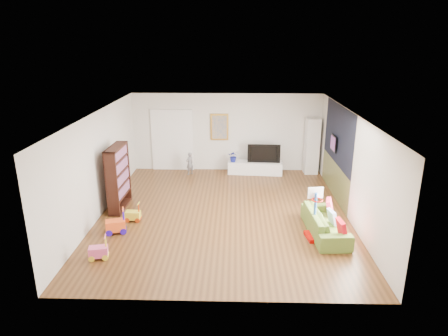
{
  "coord_description": "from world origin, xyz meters",
  "views": [
    {
      "loc": [
        0.29,
        -9.78,
        4.49
      ],
      "look_at": [
        0.0,
        0.4,
        1.15
      ],
      "focal_mm": 32.0,
      "sensor_mm": 36.0,
      "label": 1
    }
  ],
  "objects_px": {
    "media_console": "(255,168)",
    "basketball_hoop": "(317,215)",
    "sofa": "(325,223)",
    "bookshelf": "(118,178)"
  },
  "relations": [
    {
      "from": "bookshelf",
      "to": "media_console",
      "type": "bearing_deg",
      "value": 39.17
    },
    {
      "from": "basketball_hoop",
      "to": "media_console",
      "type": "bearing_deg",
      "value": 96.71
    },
    {
      "from": "media_console",
      "to": "sofa",
      "type": "bearing_deg",
      "value": -67.6
    },
    {
      "from": "bookshelf",
      "to": "sofa",
      "type": "height_order",
      "value": "bookshelf"
    },
    {
      "from": "media_console",
      "to": "basketball_hoop",
      "type": "xyz_separation_m",
      "value": [
        1.2,
        -4.65,
        0.39
      ]
    },
    {
      "from": "media_console",
      "to": "bookshelf",
      "type": "height_order",
      "value": "bookshelf"
    },
    {
      "from": "media_console",
      "to": "bookshelf",
      "type": "relative_size",
      "value": 1.05
    },
    {
      "from": "bookshelf",
      "to": "basketball_hoop",
      "type": "bearing_deg",
      "value": -16.8
    },
    {
      "from": "sofa",
      "to": "basketball_hoop",
      "type": "xyz_separation_m",
      "value": [
        -0.27,
        -0.24,
        0.33
      ]
    },
    {
      "from": "basketball_hoop",
      "to": "sofa",
      "type": "bearing_deg",
      "value": 33.74
    }
  ]
}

